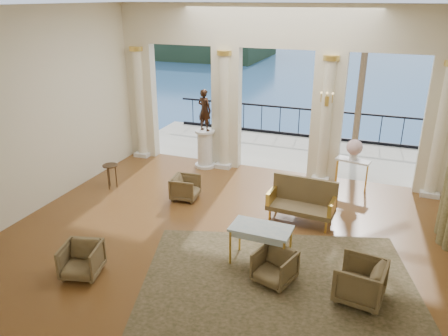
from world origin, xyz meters
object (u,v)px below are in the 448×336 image
at_px(armchair_d, 185,187).
at_px(settee, 302,201).
at_px(armchair_c, 360,279).
at_px(statue, 204,110).
at_px(pedestal, 205,149).
at_px(side_table, 110,168).
at_px(armchair_a, 81,259).
at_px(armchair_b, 275,265).
at_px(game_table, 261,231).
at_px(console_table, 353,165).

bearing_deg(armchair_d, settee, -97.40).
height_order(armchair_c, statue, statue).
distance_m(pedestal, side_table, 2.82).
relative_size(armchair_a, armchair_d, 1.04).
relative_size(armchair_b, statue, 0.55).
xyz_separation_m(armchair_a, pedestal, (-0.05, 5.69, 0.20)).
height_order(armchair_d, game_table, game_table).
bearing_deg(pedestal, console_table, -1.62).
relative_size(armchair_a, pedestal, 0.61).
bearing_deg(armchair_c, game_table, -95.75).
xyz_separation_m(armchair_d, settee, (2.88, -0.08, 0.15)).
height_order(game_table, side_table, game_table).
bearing_deg(armchair_b, armchair_c, 17.82).
distance_m(armchair_b, game_table, 0.69).
bearing_deg(statue, side_table, 69.81).
bearing_deg(statue, armchair_c, 151.78).
height_order(armchair_c, side_table, armchair_c).
distance_m(settee, game_table, 2.00).
bearing_deg(armchair_d, armchair_b, -136.51).
bearing_deg(armchair_d, console_table, -66.79).
bearing_deg(game_table, armchair_b, -47.82).
height_order(armchair_b, settee, settee).
relative_size(settee, game_table, 1.33).
relative_size(armchair_b, side_table, 1.02).
xyz_separation_m(pedestal, console_table, (4.13, -0.12, 0.13)).
height_order(armchair_d, side_table, armchair_d).
bearing_deg(armchair_c, pedestal, -126.90).
relative_size(settee, side_table, 2.35).
bearing_deg(side_table, game_table, -23.10).
bearing_deg(pedestal, game_table, -55.43).
xyz_separation_m(statue, side_table, (-1.68, -2.26, -1.15)).
relative_size(armchair_d, side_table, 1.02).
bearing_deg(side_table, settee, -0.02).
xyz_separation_m(armchair_d, console_table, (3.72, 2.06, 0.34)).
xyz_separation_m(game_table, pedestal, (-2.90, 4.21, -0.15)).
distance_m(armchair_b, statue, 5.87).
distance_m(settee, statue, 4.17).
xyz_separation_m(settee, game_table, (-0.38, -1.95, 0.20)).
relative_size(armchair_c, game_table, 0.68).
bearing_deg(armchair_b, pedestal, 142.24).
distance_m(armchair_a, game_table, 3.23).
height_order(armchair_a, settee, settee).
relative_size(armchair_d, game_table, 0.57).
distance_m(armchair_b, console_table, 4.64).
xyz_separation_m(armchair_b, pedestal, (-3.29, 4.67, 0.21)).
height_order(settee, console_table, settee).
relative_size(armchair_c, pedestal, 0.70).
xyz_separation_m(settee, pedestal, (-3.28, 2.26, 0.06)).
relative_size(armchair_a, console_table, 0.75).
height_order(armchair_d, statue, statue).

